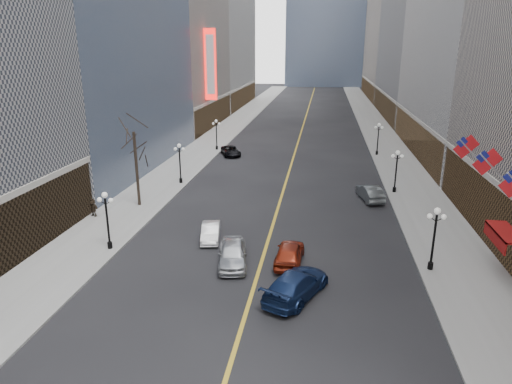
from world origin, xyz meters
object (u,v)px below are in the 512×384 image
(streetlamp_west_3, at_px, (216,131))
(car_sb_mid, at_px, (289,253))
(car_nb_mid, at_px, (211,232))
(streetlamp_east_3, at_px, (378,136))
(car_nb_far, at_px, (231,151))
(car_sb_near, at_px, (296,284))
(streetlamp_west_2, at_px, (180,159))
(streetlamp_west_1, at_px, (107,214))
(car_sb_far, at_px, (370,193))
(streetlamp_east_2, at_px, (396,167))
(car_nb_near, at_px, (233,253))
(streetlamp_east_1, at_px, (435,232))

(streetlamp_west_3, height_order, car_sb_mid, streetlamp_west_3)
(car_nb_mid, bearing_deg, streetlamp_east_3, 53.05)
(streetlamp_east_3, height_order, car_sb_mid, streetlamp_east_3)
(streetlamp_east_3, relative_size, streetlamp_west_3, 1.00)
(car_nb_far, height_order, car_sb_near, car_sb_near)
(streetlamp_west_2, height_order, car_nb_mid, streetlamp_west_2)
(car_nb_mid, bearing_deg, streetlamp_west_1, -167.22)
(car_sb_near, xyz_separation_m, car_sb_far, (6.23, 20.04, -0.06))
(streetlamp_east_3, distance_m, streetlamp_west_2, 29.68)
(streetlamp_east_2, height_order, car_nb_far, streetlamp_east_2)
(car_nb_mid, bearing_deg, car_nb_near, -67.71)
(car_nb_near, bearing_deg, streetlamp_west_3, 94.77)
(streetlamp_east_2, bearing_deg, streetlamp_east_1, -90.00)
(streetlamp_east_2, bearing_deg, car_sb_far, -135.41)
(car_nb_near, relative_size, car_sb_mid, 1.06)
(car_nb_near, distance_m, car_sb_near, 6.09)
(streetlamp_west_3, relative_size, car_nb_near, 0.91)
(streetlamp_east_1, distance_m, streetlamp_west_2, 29.68)
(streetlamp_west_2, bearing_deg, car_nb_near, -62.74)
(streetlamp_east_2, relative_size, car_sb_near, 0.78)
(streetlamp_east_1, xyz_separation_m, car_nb_mid, (-16.43, 3.08, -2.25))
(streetlamp_east_2, height_order, streetlamp_east_3, same)
(streetlamp_west_3, distance_m, car_sb_far, 29.46)
(car_nb_far, distance_m, car_sb_mid, 34.91)
(streetlamp_east_3, bearing_deg, streetlamp_west_1, -123.25)
(streetlamp_east_1, height_order, car_nb_mid, streetlamp_east_1)
(streetlamp_east_3, xyz_separation_m, car_sb_near, (-9.03, -40.80, -2.06))
(streetlamp_east_3, relative_size, streetlamp_west_2, 1.00)
(car_nb_near, relative_size, car_nb_mid, 1.25)
(streetlamp_east_2, height_order, car_sb_near, streetlamp_east_2)
(streetlamp_west_3, xyz_separation_m, car_nb_mid, (7.17, -32.92, -2.25))
(streetlamp_east_1, relative_size, streetlamp_east_2, 1.00)
(streetlamp_east_3, height_order, car_nb_near, streetlamp_east_3)
(streetlamp_west_2, bearing_deg, car_sb_near, -57.41)
(streetlamp_east_2, bearing_deg, car_sb_near, -111.60)
(car_sb_mid, relative_size, car_sb_far, 0.99)
(car_nb_far, bearing_deg, car_sb_mid, -94.40)
(streetlamp_east_1, xyz_separation_m, streetlamp_west_2, (-23.60, 18.00, 0.00))
(car_nb_far, bearing_deg, streetlamp_east_1, -80.46)
(car_sb_near, height_order, car_sb_mid, car_sb_near)
(streetlamp_west_3, xyz_separation_m, car_sb_far, (20.80, -20.76, -2.12))
(car_nb_far, relative_size, car_sb_near, 0.84)
(streetlamp_east_3, height_order, streetlamp_west_1, same)
(streetlamp_east_2, distance_m, streetlamp_west_1, 29.68)
(streetlamp_east_1, bearing_deg, car_nb_mid, 169.40)
(streetlamp_east_1, distance_m, streetlamp_west_3, 43.05)
(car_sb_mid, bearing_deg, car_sb_far, -111.67)
(streetlamp_east_3, xyz_separation_m, streetlamp_west_1, (-23.60, -36.00, 0.00))
(streetlamp_east_1, bearing_deg, streetlamp_east_2, 90.00)
(streetlamp_east_2, bearing_deg, car_nb_far, 144.39)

